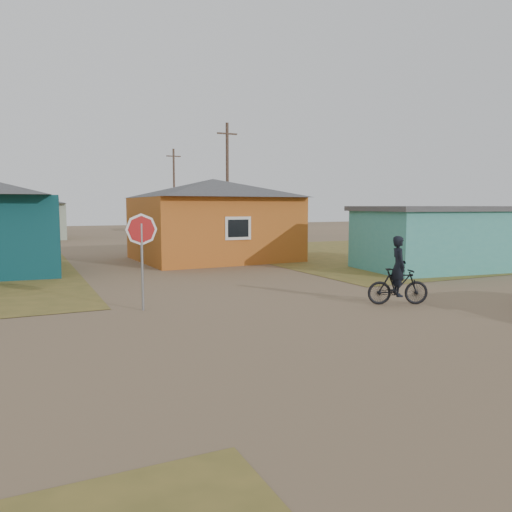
% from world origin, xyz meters
% --- Properties ---
extents(ground, '(120.00, 120.00, 0.00)m').
position_xyz_m(ground, '(0.00, 0.00, 0.00)').
color(ground, '#7E6449').
extents(grass_ne, '(20.00, 18.00, 0.00)m').
position_xyz_m(grass_ne, '(14.00, 13.00, 0.01)').
color(grass_ne, olive).
rests_on(grass_ne, ground).
extents(house_yellow, '(7.72, 6.76, 3.90)m').
position_xyz_m(house_yellow, '(2.50, 14.00, 2.00)').
color(house_yellow, '#BD5D1D').
rests_on(house_yellow, ground).
extents(shed_turquoise, '(6.71, 4.93, 2.60)m').
position_xyz_m(shed_turquoise, '(9.50, 6.50, 1.31)').
color(shed_turquoise, teal).
rests_on(shed_turquoise, ground).
extents(house_pale_west, '(7.04, 6.15, 3.60)m').
position_xyz_m(house_pale_west, '(-6.00, 34.00, 1.86)').
color(house_pale_west, '#929F89').
rests_on(house_pale_west, ground).
extents(house_beige_east, '(6.95, 6.05, 3.60)m').
position_xyz_m(house_beige_east, '(10.00, 40.00, 1.86)').
color(house_beige_east, tan).
rests_on(house_beige_east, ground).
extents(utility_pole_near, '(1.40, 0.20, 8.00)m').
position_xyz_m(utility_pole_near, '(6.50, 22.00, 4.14)').
color(utility_pole_near, brown).
rests_on(utility_pole_near, ground).
extents(utility_pole_far, '(1.40, 0.20, 8.00)m').
position_xyz_m(utility_pole_far, '(7.50, 38.00, 4.14)').
color(utility_pole_far, brown).
rests_on(utility_pole_far, ground).
extents(stop_sign, '(0.76, 0.31, 2.43)m').
position_xyz_m(stop_sign, '(-3.28, 3.58, 1.79)').
color(stop_sign, gray).
rests_on(stop_sign, ground).
extents(cyclist, '(1.66, 1.06, 1.83)m').
position_xyz_m(cyclist, '(3.00, 1.42, 0.67)').
color(cyclist, black).
rests_on(cyclist, ground).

